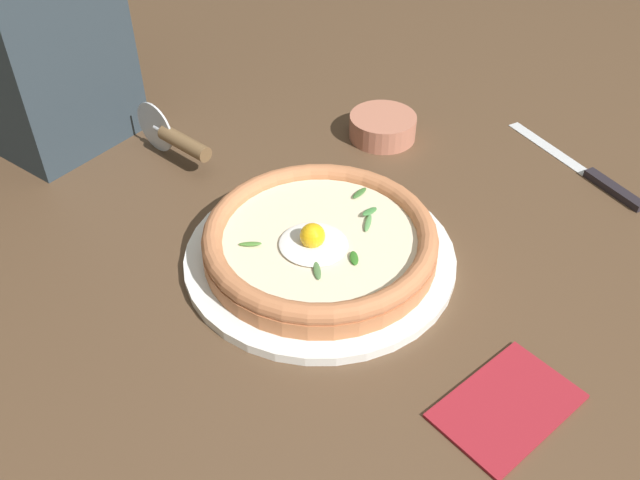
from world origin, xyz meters
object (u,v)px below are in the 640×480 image
object	(u,v)px
pizza_cutter	(176,138)
folded_napkin	(507,405)
side_bowl	(383,127)
table_knife	(592,175)
pizza	(320,240)

from	to	relation	value
pizza_cutter	folded_napkin	xyz separation A→B (m)	(-0.53, 0.19, -0.03)
side_bowl	pizza_cutter	bearing A→B (deg)	39.83
folded_napkin	table_knife	bearing A→B (deg)	-89.55
pizza_cutter	table_knife	distance (m)	0.58
pizza	table_knife	distance (m)	0.41
folded_napkin	side_bowl	bearing A→B (deg)	-52.06
pizza_cutter	table_knife	bearing A→B (deg)	-156.29
pizza	side_bowl	bearing A→B (deg)	-81.04
table_knife	pizza	bearing A→B (deg)	52.12
side_bowl	table_knife	xyz separation A→B (m)	(-0.30, -0.04, -0.01)
pizza_cutter	folded_napkin	world-z (taller)	pizza_cutter
side_bowl	pizza_cutter	xyz separation A→B (m)	(0.23, 0.19, 0.02)
side_bowl	pizza_cutter	size ratio (longest dim) A/B	0.68
pizza_cutter	table_knife	xyz separation A→B (m)	(-0.53, -0.23, -0.03)
pizza	pizza_cutter	xyz separation A→B (m)	(0.28, -0.09, 0.01)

